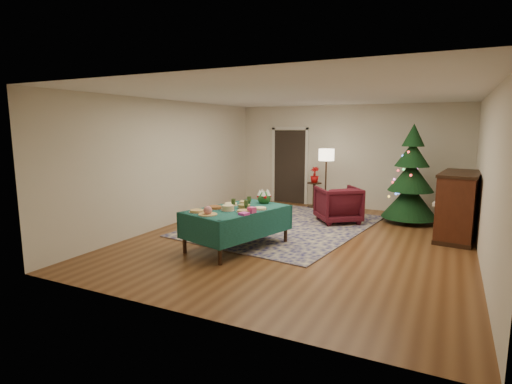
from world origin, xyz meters
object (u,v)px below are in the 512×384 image
at_px(buffet_table, 237,216).
at_px(side_table, 314,195).
at_px(piano, 458,206).
at_px(potted_plant, 315,178).
at_px(floor_lamp, 326,159).
at_px(gift_box, 252,210).
at_px(armchair, 338,203).
at_px(christmas_tree, 411,179).

distance_m(buffet_table, side_table, 4.08).
height_order(side_table, piano, piano).
bearing_deg(buffet_table, potted_plant, 88.59).
height_order(buffet_table, floor_lamp, floor_lamp).
bearing_deg(gift_box, potted_plant, 93.86).
relative_size(armchair, christmas_tree, 0.41).
xyz_separation_m(armchair, piano, (2.40, -0.27, 0.18)).
distance_m(armchair, potted_plant, 1.75).
bearing_deg(gift_box, piano, 39.79).
distance_m(gift_box, floor_lamp, 3.91).
bearing_deg(gift_box, armchair, 75.92).
bearing_deg(floor_lamp, christmas_tree, -6.63).
height_order(armchair, piano, piano).
bearing_deg(armchair, piano, 137.45).
distance_m(floor_lamp, side_table, 1.18).
bearing_deg(side_table, christmas_tree, -14.69).
height_order(gift_box, christmas_tree, christmas_tree).
bearing_deg(side_table, buffet_table, -91.41).
xyz_separation_m(floor_lamp, piano, (2.98, -1.26, -0.73)).
relative_size(gift_box, side_table, 0.17).
relative_size(side_table, potted_plant, 1.62).
xyz_separation_m(gift_box, christmas_tree, (2.16, 3.62, 0.23)).
height_order(armchair, floor_lamp, floor_lamp).
height_order(armchair, christmas_tree, christmas_tree).
bearing_deg(piano, armchair, 173.47).
xyz_separation_m(side_table, christmas_tree, (2.45, -0.64, 0.66)).
bearing_deg(piano, side_table, 153.95).
xyz_separation_m(potted_plant, piano, (3.41, -1.67, -0.17)).
relative_size(buffet_table, piano, 1.32).
bearing_deg(armchair, floor_lamp, -95.36).
height_order(buffet_table, piano, piano).
height_order(floor_lamp, potted_plant, floor_lamp).
relative_size(side_table, piano, 0.44).
distance_m(side_table, christmas_tree, 2.61).
distance_m(armchair, side_table, 1.72).
bearing_deg(potted_plant, floor_lamp, -43.78).
xyz_separation_m(side_table, potted_plant, (0.00, 0.00, 0.46)).
xyz_separation_m(armchair, side_table, (-1.01, 1.39, -0.12)).
xyz_separation_m(buffet_table, side_table, (0.10, 4.07, -0.24)).
height_order(armchair, potted_plant, potted_plant).
distance_m(gift_box, potted_plant, 4.27).
bearing_deg(christmas_tree, piano, -46.80).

